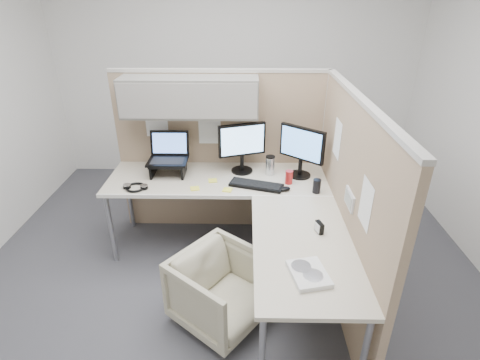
{
  "coord_description": "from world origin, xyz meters",
  "views": [
    {
      "loc": [
        0.15,
        -2.51,
        2.24
      ],
      "look_at": [
        0.1,
        0.25,
        0.85
      ],
      "focal_mm": 28.0,
      "sensor_mm": 36.0,
      "label": 1
    }
  ],
  "objects_px": {
    "office_chair": "(221,287)",
    "monitor_left": "(242,144)",
    "desk": "(243,205)",
    "keyboard": "(256,185)"
  },
  "relations": [
    {
      "from": "office_chair",
      "to": "monitor_left",
      "type": "bearing_deg",
      "value": 31.34
    },
    {
      "from": "desk",
      "to": "office_chair",
      "type": "distance_m",
      "value": 0.68
    },
    {
      "from": "desk",
      "to": "monitor_left",
      "type": "height_order",
      "value": "monitor_left"
    },
    {
      "from": "office_chair",
      "to": "monitor_left",
      "type": "height_order",
      "value": "monitor_left"
    },
    {
      "from": "office_chair",
      "to": "keyboard",
      "type": "distance_m",
      "value": 0.94
    },
    {
      "from": "office_chair",
      "to": "keyboard",
      "type": "bearing_deg",
      "value": 19.94
    },
    {
      "from": "desk",
      "to": "keyboard",
      "type": "height_order",
      "value": "keyboard"
    },
    {
      "from": "keyboard",
      "to": "monitor_left",
      "type": "bearing_deg",
      "value": 129.86
    },
    {
      "from": "desk",
      "to": "monitor_left",
      "type": "relative_size",
      "value": 4.29
    },
    {
      "from": "monitor_left",
      "to": "desk",
      "type": "bearing_deg",
      "value": -107.55
    }
  ]
}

